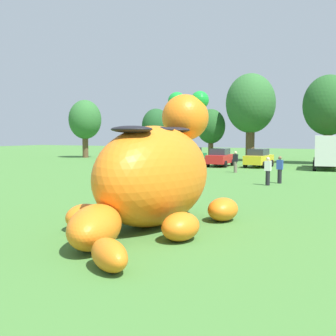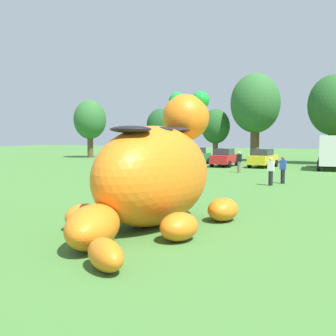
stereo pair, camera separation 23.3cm
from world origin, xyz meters
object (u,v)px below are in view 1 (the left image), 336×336
object	(u,v)px
box_truck	(327,151)
car_yellow	(259,158)
car_green	(192,156)
spectator_mid_field	(235,162)
giant_inflatable_creature	(155,174)
car_red	(220,157)
spectator_near_inflatable	(268,171)
spectator_by_cars	(280,170)

from	to	relation	value
box_truck	car_yellow	bearing A→B (deg)	-175.00
car_green	spectator_mid_field	world-z (taller)	car_green
box_truck	spectator_mid_field	distance (m)	9.29
car_yellow	giant_inflatable_creature	bearing A→B (deg)	-82.09
box_truck	car_green	bearing A→B (deg)	179.42
car_red	spectator_near_inflatable	distance (m)	15.47
spectator_mid_field	car_green	bearing A→B (deg)	134.59
giant_inflatable_creature	spectator_by_cars	size ratio (longest dim) A/B	5.38
giant_inflatable_creature	spectator_mid_field	distance (m)	21.04
car_yellow	car_red	bearing A→B (deg)	-170.01
giant_inflatable_creature	spectator_mid_field	bearing A→B (deg)	100.74
spectator_near_inflatable	spectator_by_cars	world-z (taller)	same
giant_inflatable_creature	box_truck	bearing A→B (deg)	85.41
spectator_near_inflatable	car_red	bearing A→B (deg)	120.73
car_green	car_yellow	world-z (taller)	same
car_yellow	spectator_by_cars	bearing A→B (deg)	-69.26
spectator_mid_field	box_truck	bearing A→B (deg)	48.56
car_yellow	box_truck	xyz separation A→B (m)	(5.98, 0.52, 0.74)
spectator_near_inflatable	box_truck	bearing A→B (deg)	83.56
box_truck	spectator_near_inflatable	world-z (taller)	box_truck
spectator_by_cars	spectator_mid_field	bearing A→B (deg)	128.71
giant_inflatable_creature	box_truck	distance (m)	27.68
spectator_near_inflatable	spectator_by_cars	size ratio (longest dim) A/B	1.00
car_red	spectator_mid_field	world-z (taller)	car_red
car_green	spectator_by_cars	xyz separation A→B (m)	(11.87, -13.19, -0.01)
car_red	box_truck	distance (m)	9.63
car_yellow	spectator_mid_field	size ratio (longest dim) A/B	2.44
giant_inflatable_creature	box_truck	size ratio (longest dim) A/B	1.39
car_yellow	car_green	bearing A→B (deg)	174.75
car_yellow	spectator_mid_field	world-z (taller)	car_yellow
car_green	spectator_near_inflatable	xyz separation A→B (m)	(11.47, -14.58, -0.01)
car_red	spectator_by_cars	distance (m)	14.52
car_yellow	spectator_by_cars	xyz separation A→B (m)	(4.75, -12.53, -0.01)
car_red	box_truck	bearing A→B (deg)	6.87
box_truck	spectator_mid_field	bearing A→B (deg)	-131.44
car_green	box_truck	bearing A→B (deg)	-0.58
car_yellow	box_truck	size ratio (longest dim) A/B	0.63
car_green	spectator_mid_field	bearing A→B (deg)	-45.41
car_green	box_truck	world-z (taller)	box_truck
giant_inflatable_creature	spectator_mid_field	size ratio (longest dim) A/B	5.38
car_red	spectator_near_inflatable	bearing A→B (deg)	-59.27
spectator_near_inflatable	car_green	bearing A→B (deg)	128.20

